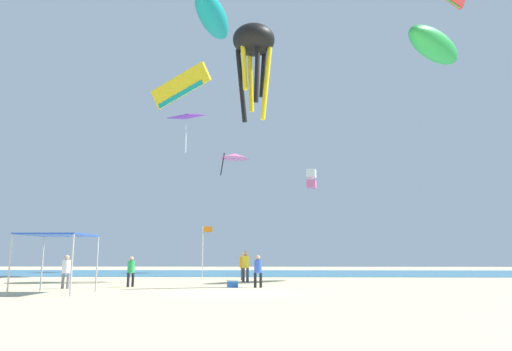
% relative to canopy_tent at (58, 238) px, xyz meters
% --- Properties ---
extents(ground, '(110.00, 110.00, 0.10)m').
position_rel_canopy_tent_xyz_m(ground, '(7.51, 1.01, -2.42)').
color(ground, beige).
extents(ocean_strip, '(110.00, 18.74, 0.03)m').
position_rel_canopy_tent_xyz_m(ocean_strip, '(7.51, 26.29, -2.36)').
color(ocean_strip, teal).
rests_on(ocean_strip, ground).
extents(canopy_tent, '(2.62, 2.78, 2.53)m').
position_rel_canopy_tent_xyz_m(canopy_tent, '(0.00, 0.00, 0.00)').
color(canopy_tent, '#B2B2B7').
rests_on(canopy_tent, ground).
extents(person_near_tent, '(0.44, 0.39, 1.65)m').
position_rel_canopy_tent_xyz_m(person_near_tent, '(-0.98, 3.27, -1.40)').
color(person_near_tent, slate).
rests_on(person_near_tent, ground).
extents(person_leftmost, '(0.44, 0.39, 1.64)m').
position_rel_canopy_tent_xyz_m(person_leftmost, '(8.56, 4.45, -1.41)').
color(person_leftmost, black).
rests_on(person_leftmost, ground).
extents(person_central, '(0.38, 0.38, 1.58)m').
position_rel_canopy_tent_xyz_m(person_central, '(1.85, 4.72, -1.45)').
color(person_central, black).
rests_on(person_central, ground).
extents(person_rightmost, '(0.44, 0.48, 1.84)m').
position_rel_canopy_tent_xyz_m(person_rightmost, '(7.27, 12.37, -1.30)').
color(person_rightmost, brown).
rests_on(person_rightmost, ground).
extents(person_far_shore, '(0.46, 0.46, 1.92)m').
position_rel_canopy_tent_xyz_m(person_far_shore, '(7.61, 9.55, -1.25)').
color(person_far_shore, '#33384C').
rests_on(person_far_shore, ground).
extents(banner_flag, '(0.61, 0.06, 3.41)m').
position_rel_canopy_tent_xyz_m(banner_flag, '(5.10, 8.68, -0.30)').
color(banner_flag, silver).
rests_on(banner_flag, ground).
extents(cooler_box, '(0.57, 0.37, 0.35)m').
position_rel_canopy_tent_xyz_m(cooler_box, '(7.25, 4.58, -2.20)').
color(cooler_box, blue).
rests_on(cooler_box, ground).
extents(kite_inflatable_green, '(6.12, 6.36, 2.49)m').
position_rel_canopy_tent_xyz_m(kite_inflatable_green, '(20.92, 11.59, 14.06)').
color(kite_inflatable_green, green).
extents(kite_parafoil_yellow, '(5.68, 2.53, 3.58)m').
position_rel_canopy_tent_xyz_m(kite_parafoil_yellow, '(1.31, 18.69, 13.92)').
color(kite_parafoil_yellow, yellow).
extents(kite_delta_pink, '(3.95, 3.96, 2.35)m').
position_rel_canopy_tent_xyz_m(kite_delta_pink, '(5.45, 26.22, 9.28)').
color(kite_delta_pink, pink).
extents(kite_box_white, '(1.03, 1.06, 1.81)m').
position_rel_canopy_tent_xyz_m(kite_box_white, '(13.05, 24.30, 6.55)').
color(kite_box_white, white).
extents(kite_octopus_black, '(4.14, 4.14, 6.92)m').
position_rel_canopy_tent_xyz_m(kite_octopus_black, '(8.08, 10.37, 13.74)').
color(kite_octopus_black, black).
extents(kite_diamond_purple, '(4.00, 3.98, 4.35)m').
position_rel_canopy_tent_xyz_m(kite_diamond_purple, '(0.01, 28.54, 13.99)').
color(kite_diamond_purple, purple).
extents(kite_inflatable_teal, '(3.35, 7.38, 2.80)m').
position_rel_canopy_tent_xyz_m(kite_inflatable_teal, '(4.58, 14.64, 18.33)').
color(kite_inflatable_teal, teal).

